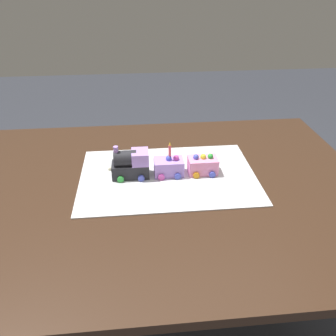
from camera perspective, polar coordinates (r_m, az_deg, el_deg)
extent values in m
plane|color=#2D3038|center=(1.64, -0.77, -24.78)|extent=(8.00, 8.00, 0.00)
cube|color=#382316|center=(1.12, -1.03, -3.63)|extent=(1.40, 1.00, 0.03)
cube|color=#382316|center=(1.78, -23.25, -6.11)|extent=(0.07, 0.07, 0.71)
cube|color=#382316|center=(1.83, 18.34, -3.92)|extent=(0.07, 0.07, 0.71)
cube|color=silver|center=(1.15, 0.00, -1.36)|extent=(0.60, 0.40, 0.00)
cube|color=#232328|center=(1.14, -6.40, -0.27)|extent=(0.12, 0.06, 0.05)
cylinder|color=#232328|center=(1.12, -7.33, 1.62)|extent=(0.08, 0.05, 0.05)
cube|color=#AD84E0|center=(1.12, -4.78, 1.88)|extent=(0.06, 0.06, 0.04)
cylinder|color=#AD84E0|center=(1.11, -8.89, 2.95)|extent=(0.02, 0.02, 0.03)
sphere|color=#F4EFCC|center=(1.14, -9.85, -0.12)|extent=(0.02, 0.02, 0.02)
cylinder|color=green|center=(1.12, -8.11, -1.94)|extent=(0.02, 0.01, 0.02)
cylinder|color=#4C59D8|center=(1.12, -4.60, -1.76)|extent=(0.02, 0.01, 0.02)
cylinder|color=#D84CB2|center=(1.18, -8.02, -0.02)|extent=(0.02, 0.01, 0.02)
cylinder|color=#4C59D8|center=(1.18, -4.70, 0.15)|extent=(0.02, 0.01, 0.02)
cube|color=#AD84E0|center=(1.14, 0.13, 0.18)|extent=(0.10, 0.06, 0.06)
cylinder|color=#D84CB2|center=(1.12, -1.09, -1.58)|extent=(0.02, 0.01, 0.02)
cylinder|color=#4C59D8|center=(1.13, 1.70, -1.44)|extent=(0.02, 0.01, 0.02)
cylinder|color=orange|center=(1.18, -1.37, 0.31)|extent=(0.02, 0.01, 0.02)
cylinder|color=#D84CB2|center=(1.19, 1.28, 0.45)|extent=(0.02, 0.01, 0.02)
sphere|color=#D84CB2|center=(1.13, 1.39, 1.72)|extent=(0.02, 0.02, 0.02)
sphere|color=#4C59D8|center=(1.13, 0.13, 1.66)|extent=(0.02, 0.02, 0.02)
cube|color=pink|center=(1.16, 5.93, 0.47)|extent=(0.10, 0.06, 0.06)
cylinder|color=orange|center=(1.13, 4.86, -1.26)|extent=(0.02, 0.01, 0.02)
cylinder|color=#4C59D8|center=(1.15, 7.57, -1.11)|extent=(0.02, 0.01, 0.02)
cylinder|color=orange|center=(1.20, 4.28, 0.59)|extent=(0.02, 0.01, 0.02)
cylinder|color=#D84CB2|center=(1.20, 6.86, 0.72)|extent=(0.02, 0.01, 0.02)
sphere|color=green|center=(1.15, 7.25, 1.99)|extent=(0.02, 0.02, 0.02)
sphere|color=#4C59D8|center=(1.14, 4.79, 1.88)|extent=(0.02, 0.02, 0.02)
sphere|color=yellow|center=(1.14, 6.03, 1.93)|extent=(0.02, 0.02, 0.02)
cylinder|color=#F24C59|center=(1.11, 0.31, 3.00)|extent=(0.01, 0.01, 0.04)
cone|color=yellow|center=(1.10, 0.32, 4.19)|extent=(0.01, 0.01, 0.01)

